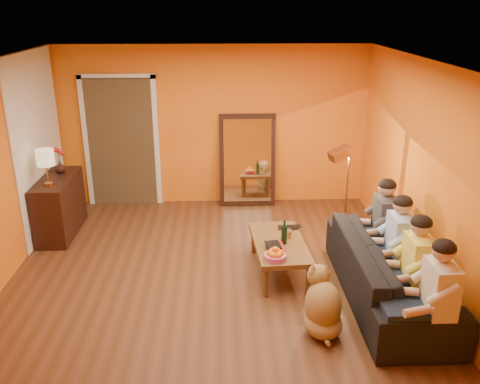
{
  "coord_description": "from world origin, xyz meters",
  "views": [
    {
      "loc": [
        0.13,
        -5.37,
        3.21
      ],
      "look_at": [
        0.35,
        0.5,
        1.0
      ],
      "focal_mm": 38.0,
      "sensor_mm": 36.0,
      "label": 1
    }
  ],
  "objects_px": {
    "person_mid_right": "(399,246)",
    "floor_lamp": "(346,201)",
    "sideboard": "(59,206)",
    "laptop": "(290,229)",
    "coffee_table": "(279,257)",
    "dog": "(323,301)",
    "person_far_left": "(438,299)",
    "person_far_right": "(385,226)",
    "sofa": "(388,271)",
    "mirror_frame": "(247,160)",
    "tumbler": "(288,234)",
    "person_mid_left": "(417,270)",
    "vase": "(60,167)",
    "wine_bottle": "(284,232)",
    "table_lamp": "(47,168)"
  },
  "relations": [
    {
      "from": "person_mid_right",
      "to": "floor_lamp",
      "type": "bearing_deg",
      "value": 107.56
    },
    {
      "from": "sideboard",
      "to": "laptop",
      "type": "bearing_deg",
      "value": -15.9
    },
    {
      "from": "sideboard",
      "to": "coffee_table",
      "type": "relative_size",
      "value": 0.97
    },
    {
      "from": "coffee_table",
      "to": "dog",
      "type": "height_order",
      "value": "dog"
    },
    {
      "from": "coffee_table",
      "to": "person_mid_right",
      "type": "xyz_separation_m",
      "value": [
        1.3,
        -0.55,
        0.4
      ]
    },
    {
      "from": "person_far_left",
      "to": "person_far_right",
      "type": "relative_size",
      "value": 1.0
    },
    {
      "from": "person_far_right",
      "to": "dog",
      "type": "bearing_deg",
      "value": -128.37
    },
    {
      "from": "sofa",
      "to": "laptop",
      "type": "height_order",
      "value": "sofa"
    },
    {
      "from": "coffee_table",
      "to": "person_far_left",
      "type": "distance_m",
      "value": 2.14
    },
    {
      "from": "sofa",
      "to": "coffee_table",
      "type": "distance_m",
      "value": 1.35
    },
    {
      "from": "sofa",
      "to": "person_far_right",
      "type": "height_order",
      "value": "person_far_right"
    },
    {
      "from": "mirror_frame",
      "to": "dog",
      "type": "distance_m",
      "value": 3.67
    },
    {
      "from": "person_far_right",
      "to": "tumbler",
      "type": "xyz_separation_m",
      "value": [
        -1.18,
        0.12,
        -0.14
      ]
    },
    {
      "from": "sideboard",
      "to": "floor_lamp",
      "type": "height_order",
      "value": "floor_lamp"
    },
    {
      "from": "floor_lamp",
      "to": "person_far_right",
      "type": "bearing_deg",
      "value": -75.33
    },
    {
      "from": "tumbler",
      "to": "dog",
      "type": "bearing_deg",
      "value": -81.97
    },
    {
      "from": "mirror_frame",
      "to": "dog",
      "type": "bearing_deg",
      "value": -80.66
    },
    {
      "from": "mirror_frame",
      "to": "person_mid_left",
      "type": "bearing_deg",
      "value": -65.42
    },
    {
      "from": "tumbler",
      "to": "laptop",
      "type": "height_order",
      "value": "tumbler"
    },
    {
      "from": "vase",
      "to": "person_mid_right",
      "type": "bearing_deg",
      "value": -25.4
    },
    {
      "from": "person_far_left",
      "to": "person_mid_left",
      "type": "relative_size",
      "value": 1.0
    },
    {
      "from": "mirror_frame",
      "to": "sideboard",
      "type": "relative_size",
      "value": 1.29
    },
    {
      "from": "sofa",
      "to": "person_mid_left",
      "type": "relative_size",
      "value": 1.95
    },
    {
      "from": "coffee_table",
      "to": "person_mid_left",
      "type": "height_order",
      "value": "person_mid_left"
    },
    {
      "from": "dog",
      "to": "tumbler",
      "type": "height_order",
      "value": "dog"
    },
    {
      "from": "sofa",
      "to": "person_mid_left",
      "type": "xyz_separation_m",
      "value": [
        0.13,
        -0.45,
        0.26
      ]
    },
    {
      "from": "sofa",
      "to": "floor_lamp",
      "type": "relative_size",
      "value": 1.66
    },
    {
      "from": "sofa",
      "to": "person_far_left",
      "type": "xyz_separation_m",
      "value": [
        0.13,
        -1.0,
        0.26
      ]
    },
    {
      "from": "wine_bottle",
      "to": "vase",
      "type": "bearing_deg",
      "value": 153.2
    },
    {
      "from": "table_lamp",
      "to": "sofa",
      "type": "bearing_deg",
      "value": -20.97
    },
    {
      "from": "mirror_frame",
      "to": "coffee_table",
      "type": "relative_size",
      "value": 1.25
    },
    {
      "from": "floor_lamp",
      "to": "wine_bottle",
      "type": "relative_size",
      "value": 4.65
    },
    {
      "from": "person_mid_left",
      "to": "person_far_right",
      "type": "height_order",
      "value": "same"
    },
    {
      "from": "sideboard",
      "to": "tumbler",
      "type": "relative_size",
      "value": 11.4
    },
    {
      "from": "sofa",
      "to": "dog",
      "type": "distance_m",
      "value": 1.04
    },
    {
      "from": "person_far_right",
      "to": "laptop",
      "type": "bearing_deg",
      "value": 162.68
    },
    {
      "from": "floor_lamp",
      "to": "tumbler",
      "type": "distance_m",
      "value": 0.97
    },
    {
      "from": "person_far_left",
      "to": "dog",
      "type": "bearing_deg",
      "value": 157.8
    },
    {
      "from": "sofa",
      "to": "tumbler",
      "type": "xyz_separation_m",
      "value": [
        -1.05,
        0.77,
        0.12
      ]
    },
    {
      "from": "sideboard",
      "to": "person_far_left",
      "type": "distance_m",
      "value": 5.26
    },
    {
      "from": "table_lamp",
      "to": "wine_bottle",
      "type": "distance_m",
      "value": 3.33
    },
    {
      "from": "table_lamp",
      "to": "dog",
      "type": "height_order",
      "value": "table_lamp"
    },
    {
      "from": "mirror_frame",
      "to": "sideboard",
      "type": "distance_m",
      "value": 3.01
    },
    {
      "from": "coffee_table",
      "to": "vase",
      "type": "bearing_deg",
      "value": 149.77
    },
    {
      "from": "floor_lamp",
      "to": "person_mid_right",
      "type": "xyz_separation_m",
      "value": [
        0.35,
        -1.12,
        -0.11
      ]
    },
    {
      "from": "mirror_frame",
      "to": "person_far_left",
      "type": "distance_m",
      "value": 4.31
    },
    {
      "from": "coffee_table",
      "to": "person_mid_right",
      "type": "height_order",
      "value": "person_mid_right"
    },
    {
      "from": "person_far_right",
      "to": "laptop",
      "type": "height_order",
      "value": "person_far_right"
    },
    {
      "from": "person_mid_left",
      "to": "sideboard",
      "type": "bearing_deg",
      "value": 151.48
    },
    {
      "from": "table_lamp",
      "to": "coffee_table",
      "type": "relative_size",
      "value": 0.42
    }
  ]
}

